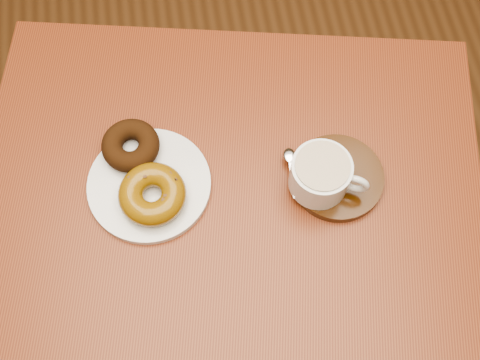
{
  "coord_description": "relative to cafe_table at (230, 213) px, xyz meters",
  "views": [
    {
      "loc": [
        0.02,
        -0.47,
        1.76
      ],
      "look_at": [
        0.08,
        -0.07,
        0.83
      ],
      "focal_mm": 45.0,
      "sensor_mm": 36.0,
      "label": 1
    }
  ],
  "objects": [
    {
      "name": "coffee_cup",
      "position": [
        0.15,
        -0.02,
        0.18
      ],
      "size": [
        0.13,
        0.1,
        0.07
      ],
      "rotation": [
        0.0,
        0.0,
        -0.46
      ],
      "color": "silver",
      "rests_on": "saucer"
    },
    {
      "name": "donut_plate",
      "position": [
        -0.13,
        0.02,
        0.14
      ],
      "size": [
        0.23,
        0.23,
        0.01
      ],
      "primitive_type": "cylinder",
      "rotation": [
        0.0,
        0.0,
        0.13
      ],
      "color": "silver",
      "rests_on": "cafe_table"
    },
    {
      "name": "cafe_table",
      "position": [
        0.0,
        0.0,
        0.0
      ],
      "size": [
        0.98,
        0.82,
        0.81
      ],
      "rotation": [
        0.0,
        0.0,
        -0.21
      ],
      "color": "brown",
      "rests_on": "ground"
    },
    {
      "name": "donut_cinnamon",
      "position": [
        -0.16,
        0.09,
        0.16
      ],
      "size": [
        0.12,
        0.12,
        0.04
      ],
      "primitive_type": "torus",
      "rotation": [
        0.0,
        0.0,
        -0.3
      ],
      "color": "black",
      "rests_on": "donut_plate"
    },
    {
      "name": "teaspoon",
      "position": [
        0.11,
        0.02,
        0.15
      ],
      "size": [
        0.02,
        0.09,
        0.01
      ],
      "rotation": [
        0.0,
        0.0,
        -0.08
      ],
      "color": "silver",
      "rests_on": "saucer"
    },
    {
      "name": "donut_caramel",
      "position": [
        -0.13,
        -0.01,
        0.16
      ],
      "size": [
        0.13,
        0.13,
        0.04
      ],
      "rotation": [
        0.0,
        0.0,
        -0.22
      ],
      "color": "#7D550D",
      "rests_on": "donut_plate"
    },
    {
      "name": "saucer",
      "position": [
        0.18,
        -0.02,
        0.14
      ],
      "size": [
        0.19,
        0.19,
        0.02
      ],
      "primitive_type": "cylinder",
      "rotation": [
        0.0,
        0.0,
        -0.23
      ],
      "color": "#331907",
      "rests_on": "cafe_table"
    },
    {
      "name": "ground",
      "position": [
        -0.06,
        0.07,
        -0.68
      ],
      "size": [
        6.0,
        6.0,
        0.0
      ],
      "primitive_type": "plane",
      "color": "brown",
      "rests_on": "ground"
    }
  ]
}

